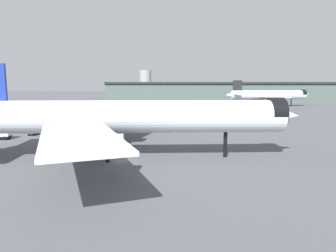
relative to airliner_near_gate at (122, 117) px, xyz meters
The scene contains 5 objects.
ground 7.52m from the airliner_near_gate, 86.87° to the right, with size 900.00×900.00×0.00m, color #4C4F54.
airliner_near_gate is the anchor object (origin of this frame).
airliner_far_taxiway 139.16m from the airliner_near_gate, 68.70° to the left, with size 49.75×44.51×14.90m.
terminal_building 175.00m from the airliner_near_gate, 80.64° to the left, with size 171.74×38.52×22.52m.
baggage_tug_wing 36.63m from the airliner_near_gate, 144.17° to the left, with size 2.37×3.43×1.85m.
Camera 1 is at (14.01, -50.27, 13.15)m, focal length 32.86 mm.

